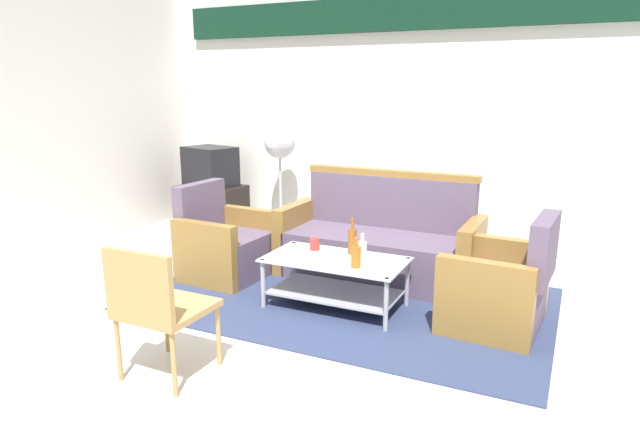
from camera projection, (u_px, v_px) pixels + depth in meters
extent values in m
plane|color=beige|center=(285.00, 348.00, 3.75)|extent=(14.00, 14.00, 0.00)
cube|color=silver|center=(417.00, 116.00, 6.09)|extent=(6.52, 0.12, 2.80)
cube|color=black|center=(419.00, 12.00, 5.75)|extent=(5.76, 0.08, 0.36)
cube|color=#2D3856|center=(344.00, 299.00, 4.61)|extent=(3.27, 2.03, 0.01)
cube|color=#5B4C60|center=(377.00, 257.00, 5.02)|extent=(1.61, 0.73, 0.42)
cube|color=#5B4C60|center=(390.00, 202.00, 5.19)|extent=(1.60, 0.17, 0.48)
cube|color=olive|center=(471.00, 259.00, 4.63)|extent=(0.13, 0.70, 0.62)
cube|color=olive|center=(295.00, 235.00, 5.36)|extent=(0.13, 0.70, 0.62)
cube|color=olive|center=(391.00, 173.00, 5.12)|extent=(1.64, 0.13, 0.06)
cube|color=#5B4C60|center=(229.00, 255.00, 5.10)|extent=(0.69, 0.64, 0.40)
cube|color=#5B4C60|center=(200.00, 207.00, 5.14)|extent=(0.15, 0.61, 0.45)
cube|color=olive|center=(249.00, 237.00, 5.36)|extent=(0.66, 0.14, 0.58)
cube|color=olive|center=(205.00, 255.00, 4.80)|extent=(0.66, 0.14, 0.58)
cube|color=#5B4C60|center=(493.00, 299.00, 4.06)|extent=(0.70, 0.65, 0.40)
cube|color=#5B4C60|center=(544.00, 249.00, 3.81)|extent=(0.16, 0.61, 0.45)
cube|color=olive|center=(483.00, 302.00, 3.76)|extent=(0.67, 0.15, 0.58)
cube|color=olive|center=(504.00, 274.00, 4.31)|extent=(0.67, 0.15, 0.58)
cube|color=silver|center=(335.00, 260.00, 4.34)|extent=(1.10, 0.60, 0.02)
cube|color=#9E9EA5|center=(335.00, 292.00, 4.41)|extent=(1.00, 0.52, 0.02)
cylinder|color=#9E9EA5|center=(294.00, 265.00, 4.83)|extent=(0.04, 0.04, 0.40)
cylinder|color=#9E9EA5|center=(407.00, 282.00, 4.41)|extent=(0.04, 0.04, 0.40)
cylinder|color=#9E9EA5|center=(263.00, 283.00, 4.37)|extent=(0.04, 0.04, 0.40)
cylinder|color=#9E9EA5|center=(386.00, 305.00, 3.95)|extent=(0.04, 0.04, 0.40)
cylinder|color=silver|center=(362.00, 252.00, 4.25)|extent=(0.07, 0.07, 0.16)
cylinder|color=silver|center=(362.00, 238.00, 4.22)|extent=(0.03, 0.03, 0.07)
cylinder|color=brown|center=(352.00, 241.00, 4.44)|extent=(0.07, 0.07, 0.21)
cylinder|color=brown|center=(353.00, 224.00, 4.40)|extent=(0.03, 0.03, 0.09)
cylinder|color=#D85919|center=(356.00, 257.00, 4.11)|extent=(0.07, 0.07, 0.16)
cylinder|color=#D85919|center=(356.00, 242.00, 4.09)|extent=(0.03, 0.03, 0.07)
cylinder|color=red|center=(315.00, 244.00, 4.56)|extent=(0.08, 0.08, 0.10)
cube|color=black|center=(212.00, 206.00, 6.94)|extent=(0.80, 0.50, 0.52)
cube|color=black|center=(210.00, 166.00, 6.81)|extent=(0.70, 0.58, 0.48)
cube|color=black|center=(224.00, 165.00, 6.98)|extent=(0.49, 0.14, 0.36)
cylinder|color=#2D2D33|center=(281.00, 233.00, 6.64)|extent=(0.32, 0.32, 0.03)
cylinder|color=#B2B2B7|center=(281.00, 192.00, 6.52)|extent=(0.03, 0.03, 0.95)
sphere|color=#B2B2B7|center=(280.00, 143.00, 6.38)|extent=(0.36, 0.36, 0.36)
cube|color=#AD844C|center=(167.00, 309.00, 3.34)|extent=(0.49, 0.49, 0.04)
cube|color=#AD844C|center=(138.00, 286.00, 3.10)|extent=(0.48, 0.05, 0.40)
cylinder|color=#AD844C|center=(166.00, 322.00, 3.67)|extent=(0.03, 0.03, 0.42)
cylinder|color=#AD844C|center=(218.00, 334.00, 3.49)|extent=(0.03, 0.03, 0.42)
cylinder|color=#AD844C|center=(118.00, 348.00, 3.30)|extent=(0.03, 0.03, 0.42)
cylinder|color=#AD844C|center=(174.00, 363.00, 3.12)|extent=(0.03, 0.03, 0.42)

